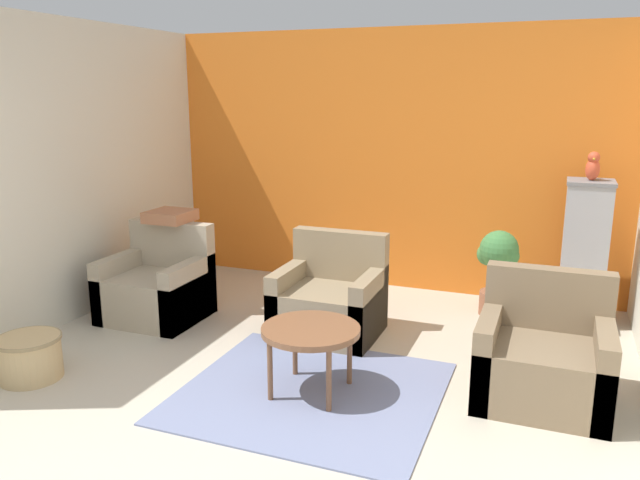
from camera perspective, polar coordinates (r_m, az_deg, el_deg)
name	(u,v)px	position (r m, az deg, el deg)	size (l,w,h in m)	color
wall_back_accent	(389,161)	(6.35, 6.31, 7.16)	(4.72, 0.06, 2.58)	orange
wall_left	(67,173)	(5.80, -22.10, 5.67)	(0.06, 3.77, 2.58)	beige
area_rug	(311,392)	(4.32, -0.83, -13.70)	(1.69, 1.57, 0.01)	slate
coffee_table	(311,334)	(4.15, -0.85, -8.58)	(0.66, 0.66, 0.47)	brown
armchair_left	(157,288)	(5.74, -14.64, -4.25)	(0.82, 0.72, 0.83)	tan
armchair_right	(543,360)	(4.37, 19.73, -10.32)	(0.82, 0.72, 0.83)	#7A664C
armchair_middle	(330,302)	(5.19, 0.91, -5.69)	(0.82, 0.72, 0.83)	#8E7A5B
birdcage	(583,259)	(5.84, 22.95, -1.59)	(0.56, 0.56, 1.25)	slate
parrot	(593,167)	(5.70, 23.68, 6.14)	(0.11, 0.21, 0.25)	#D14C2D
potted_plant	(498,264)	(5.79, 15.94, -2.16)	(0.38, 0.34, 0.78)	brown
wicker_basket	(30,356)	(4.90, -25.00, -9.60)	(0.45, 0.45, 0.31)	tan
throw_pillow	(170,216)	(5.80, -13.53, 2.14)	(0.37, 0.37, 0.10)	#B2704C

